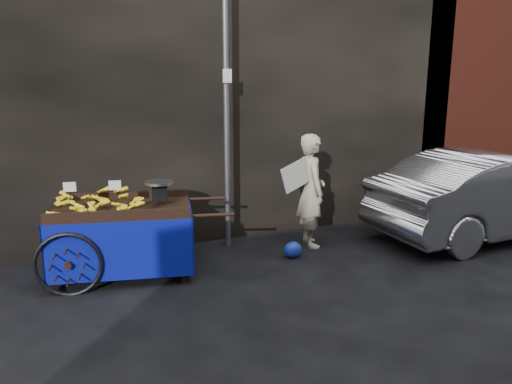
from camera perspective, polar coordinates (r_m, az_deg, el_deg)
name	(u,v)px	position (r m, az deg, el deg)	size (l,w,h in m)	color
ground	(242,282)	(6.05, -1.61, -10.26)	(80.00, 80.00, 0.00)	black
building_wall	(203,69)	(8.13, -6.03, 13.79)	(13.50, 2.00, 5.00)	black
street_pole	(226,105)	(6.88, -3.41, 9.84)	(0.12, 0.10, 4.00)	slate
banana_cart	(118,215)	(6.28, -15.52, -2.51)	(2.43, 1.50, 1.23)	black
vendor	(311,191)	(7.12, 6.33, 0.17)	(0.83, 0.66, 1.62)	tan
plastic_bag	(293,250)	(6.79, 4.25, -6.60)	(0.25, 0.20, 0.22)	#1732AE
parked_car	(494,194)	(8.39, 25.56, -0.20)	(1.38, 3.95, 1.30)	silver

